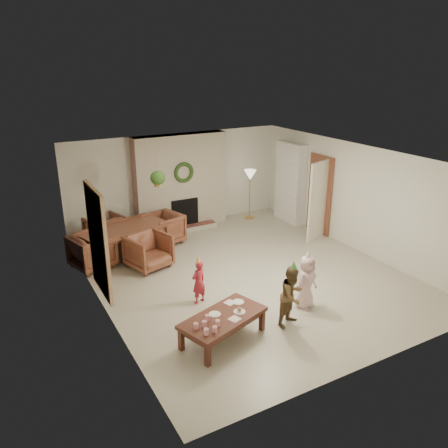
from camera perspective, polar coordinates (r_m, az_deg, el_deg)
floor at (r=9.64m, az=2.73°, el=-6.29°), size 7.00×7.00×0.00m
ceiling at (r=8.82m, az=3.00°, el=8.42°), size 7.00×7.00×0.00m
wall_back at (r=12.13m, az=-5.89°, el=5.54°), size 7.00×0.00×7.00m
wall_front at (r=6.69m, az=18.96°, el=-8.05°), size 7.00×0.00×7.00m
wall_left at (r=8.08m, az=-15.58°, el=-2.72°), size 0.00×7.00×7.00m
wall_right at (r=10.96m, az=16.34°, el=3.23°), size 0.00×7.00×7.00m
fireplace_mass at (r=11.96m, az=-5.51°, el=5.33°), size 2.50×0.40×2.50m
fireplace_hearth at (r=12.01m, az=-4.65°, el=-0.53°), size 1.60×0.30×0.12m
fireplace_firebox at (r=12.03m, az=-5.04°, el=1.46°), size 0.75×0.12×0.75m
fireplace_wreath at (r=11.68m, az=-5.10°, el=6.51°), size 0.54×0.10×0.54m
floor_lamp_base at (r=12.95m, az=3.22°, el=0.84°), size 0.26×0.26×0.03m
floor_lamp_post at (r=12.75m, az=3.27°, el=3.56°), size 0.03×0.03×1.27m
floor_lamp_shade at (r=12.59m, az=3.33°, el=6.22°), size 0.34×0.34×0.28m
bookshelf_carcass at (r=12.56m, az=8.40°, el=5.22°), size 0.30×1.00×2.20m
bookshelf_shelf_a at (r=12.73m, az=8.18°, el=2.39°), size 0.30×0.92×0.03m
bookshelf_shelf_b at (r=12.61m, az=8.27°, el=4.12°), size 0.30×0.92×0.03m
bookshelf_shelf_c at (r=12.51m, az=8.36°, el=5.88°), size 0.30×0.92×0.03m
bookshelf_shelf_d at (r=12.42m, az=8.45°, el=7.67°), size 0.30×0.92×0.03m
books_row_lower at (r=12.56m, az=8.54°, el=2.80°), size 0.20×0.40×0.24m
books_row_mid at (r=12.60m, az=8.09°, el=4.77°), size 0.20×0.44×0.24m
books_row_upper at (r=12.39m, az=8.59°, el=6.35°), size 0.20×0.36×0.22m
door_frame at (r=11.83m, az=12.04°, el=3.67°), size 0.05×0.86×2.04m
door_leaf at (r=11.33m, az=11.81°, el=2.84°), size 0.77×0.32×2.00m
curtain_panel at (r=8.27m, az=-15.66°, el=-2.19°), size 0.06×1.20×2.00m
dining_table at (r=10.57m, az=-12.29°, el=-2.26°), size 2.19×1.60×0.69m
dining_chair_near at (r=9.89m, az=-9.52°, el=-3.42°), size 1.02×1.03×0.76m
dining_chair_far at (r=11.24m, az=-14.75°, el=-0.89°), size 1.02×1.03×0.76m
dining_chair_left at (r=10.15m, az=-16.34°, el=-3.35°), size 1.03×1.02×0.76m
dining_chair_right at (r=11.12m, az=-7.71°, el=-0.61°), size 1.03×1.02×0.76m
hanging_plant_cord at (r=9.65m, az=-8.46°, el=7.13°), size 0.01×0.01×0.70m
hanging_plant_pot at (r=9.73m, az=-8.35°, el=5.12°), size 0.16×0.16×0.12m
hanging_plant_foliage at (r=9.70m, az=-8.39°, el=5.80°), size 0.32×0.32×0.32m
coffee_table_top at (r=7.34m, az=-0.12°, el=-11.79°), size 1.58×1.12×0.07m
coffee_table_apron at (r=7.38m, az=-0.12°, el=-12.29°), size 1.44×0.99×0.09m
coffee_leg_fl at (r=6.91m, az=-2.07°, el=-16.27°), size 0.10×0.10×0.37m
coffee_leg_fr at (r=7.72m, az=4.84°, el=-12.04°), size 0.10×0.10×0.37m
coffee_leg_bl at (r=7.26m, az=-5.44°, el=-14.37°), size 0.10×0.10×0.37m
coffee_leg_br at (r=8.03m, az=1.52°, el=-10.58°), size 0.10×0.10×0.37m
cup_a at (r=6.87m, az=-2.28°, el=-13.47°), size 0.10×0.10×0.10m
cup_b at (r=7.00m, az=-3.58°, el=-12.78°), size 0.10×0.10×0.10m
cup_c at (r=6.91m, az=-1.16°, el=-13.20°), size 0.10×0.10×0.10m
cup_d at (r=7.04m, az=-2.48°, el=-12.53°), size 0.10×0.10×0.10m
cup_e at (r=7.06m, az=-0.81°, el=-12.43°), size 0.10×0.10×0.10m
cup_f at (r=7.19m, az=-2.10°, el=-11.79°), size 0.10×0.10×0.10m
plate_a at (r=7.36m, az=-1.18°, el=-11.34°), size 0.25×0.25×0.01m
plate_b at (r=7.43m, az=1.97°, el=-11.02°), size 0.25×0.25×0.01m
plate_c at (r=7.70m, az=1.80°, el=-9.83°), size 0.25×0.25×0.01m
food_scoop at (r=7.41m, az=1.98°, el=-10.74°), size 0.10×0.10×0.08m
napkin_left at (r=7.24m, az=1.35°, el=-11.93°), size 0.21×0.21×0.01m
napkin_right at (r=7.68m, az=0.76°, el=-9.92°), size 0.21×0.21×0.01m
child_red at (r=8.38m, az=-3.23°, el=-7.35°), size 0.35×0.28×0.84m
party_hat_red at (r=8.18m, az=-3.29°, el=-4.51°), size 0.12×0.12×0.16m
child_plaid at (r=7.78m, az=8.62°, el=-8.97°), size 0.62×0.55×1.07m
party_hat_plaid at (r=7.52m, az=8.85°, el=-5.16°), size 0.13×0.13×0.17m
child_pink at (r=8.34m, az=10.40°, el=-7.23°), size 0.56×0.44×1.00m
party_hat_pink at (r=8.11m, az=10.64°, el=-3.82°), size 0.14×0.14×0.18m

